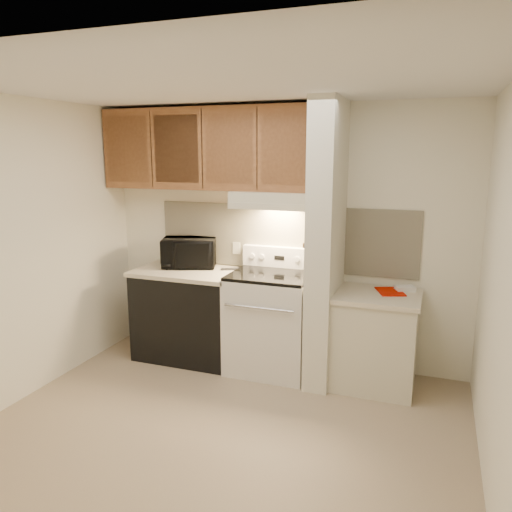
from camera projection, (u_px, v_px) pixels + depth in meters
The scene contains 50 objects.
floor at pixel (223, 430), 3.77m from camera, with size 3.60×3.60×0.00m, color tan.
ceiling at pixel (217, 83), 3.25m from camera, with size 3.60×3.60×0.00m, color white.
wall_back at pixel (283, 236), 4.89m from camera, with size 3.60×0.02×2.50m, color white.
wall_left at pixel (21, 252), 4.11m from camera, with size 0.02×3.00×2.50m, color white.
wall_right at pixel (502, 293), 2.91m from camera, with size 0.02×3.00×2.50m, color white.
backsplash at pixel (282, 238), 4.88m from camera, with size 2.60×0.02×0.63m, color #F0E4BF.
range_body at pixel (271, 324), 4.73m from camera, with size 0.76×0.65×0.92m, color silver.
oven_window at pixel (260, 331), 4.43m from camera, with size 0.50×0.01×0.30m, color black.
oven_handle at pixel (258, 308), 4.35m from camera, with size 0.02×0.02×0.65m, color silver.
cooktop at pixel (271, 275), 4.64m from camera, with size 0.74×0.64×0.03m, color black.
range_backguard at pixel (281, 257), 4.87m from camera, with size 0.76×0.08×0.20m, color silver.
range_display at pixel (279, 258), 4.84m from camera, with size 0.10×0.01×0.04m, color black.
range_knob_left_outer at pixel (252, 256), 4.93m from camera, with size 0.05×0.05×0.02m, color silver.
range_knob_left_inner at pixel (262, 257), 4.89m from camera, with size 0.05×0.05×0.02m, color silver.
range_knob_right_inner at pixel (297, 259), 4.77m from camera, with size 0.05×0.05×0.02m, color silver.
range_knob_right_outer at pixel (307, 260), 4.74m from camera, with size 0.05×0.05×0.02m, color silver.
dishwasher_front at pixel (189, 316), 5.04m from camera, with size 1.00×0.63×0.87m, color black.
left_countertop at pixel (188, 272), 4.95m from camera, with size 1.04×0.67×0.04m, color beige.
spoon_rest at pixel (231, 269), 4.95m from camera, with size 0.20×0.06×0.01m, color black.
teal_jar at pixel (185, 261), 5.10m from camera, with size 0.10×0.10×0.11m, color #255C51.
outlet at pixel (236, 248), 5.06m from camera, with size 0.08×0.01×0.12m, color beige.
microwave at pixel (189, 252), 5.06m from camera, with size 0.53×0.36×0.29m, color black.
partition_pillar at pixel (326, 245), 4.40m from camera, with size 0.22×0.70×2.50m, color silver.
pillar_trim at pixel (314, 239), 4.42m from camera, with size 0.01×0.70×0.04m, color #905A33.
knife_strip at pixel (312, 238), 4.38m from camera, with size 0.02×0.42×0.04m, color black.
knife_blade_a at pixel (306, 252), 4.26m from camera, with size 0.01×0.04×0.16m, color silver.
knife_handle_a at pixel (306, 235), 4.23m from camera, with size 0.02×0.02×0.10m, color black.
knife_blade_b at pixel (308, 251), 4.34m from camera, with size 0.01×0.04×0.18m, color silver.
knife_handle_b at pixel (308, 233), 4.29m from camera, with size 0.02×0.02×0.10m, color black.
knife_blade_c at pixel (310, 251), 4.40m from camera, with size 0.01×0.04×0.20m, color silver.
knife_handle_c at pixel (310, 232), 4.37m from camera, with size 0.02×0.02×0.10m, color black.
knife_blade_d at pixel (312, 247), 4.47m from camera, with size 0.01×0.04×0.16m, color silver.
knife_handle_d at pixel (312, 231), 4.43m from camera, with size 0.02×0.02×0.10m, color black.
knife_blade_e at pixel (314, 247), 4.54m from camera, with size 0.01×0.04×0.18m, color silver.
knife_handle_e at pixel (315, 229), 4.53m from camera, with size 0.02×0.02×0.10m, color black.
oven_mitt at pixel (316, 249), 4.61m from camera, with size 0.03×0.09×0.22m, color gray.
right_cab_base at pixel (375, 342), 4.41m from camera, with size 0.70×0.60×0.81m, color beige.
right_countertop at pixel (377, 296), 4.33m from camera, with size 0.74×0.64×0.04m, color beige.
red_folder at pixel (390, 292), 4.38m from camera, with size 0.21×0.29×0.01m, color #B91100.
white_box at pixel (405, 289), 4.41m from camera, with size 0.16×0.11×0.04m, color white.
range_hood at pixel (276, 200), 4.61m from camera, with size 0.78×0.44×0.15m, color beige.
hood_lip at pixel (269, 207), 4.43m from camera, with size 0.78×0.04×0.06m, color beige.
upper_cabinets at pixel (210, 149), 4.79m from camera, with size 2.18×0.33×0.77m, color #905A33.
cab_door_a at pixel (127, 149), 4.92m from camera, with size 0.46×0.01×0.63m, color #905A33.
cab_gap_a at pixel (151, 149), 4.82m from camera, with size 0.01×0.01×0.73m, color black.
cab_door_b at pixel (176, 149), 4.73m from camera, with size 0.46×0.01×0.63m, color #905A33.
cab_gap_b at pixel (202, 149), 4.64m from camera, with size 0.01×0.01×0.73m, color black.
cab_door_c at pixel (229, 149), 4.55m from camera, with size 0.46×0.01×0.63m, color #905A33.
cab_gap_c at pixel (257, 149), 4.46m from camera, with size 0.01×0.01×0.73m, color black.
cab_door_d at pixel (286, 149), 4.37m from camera, with size 0.46×0.01×0.63m, color #905A33.
Camera 1 is at (1.41, -3.12, 2.06)m, focal length 35.00 mm.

